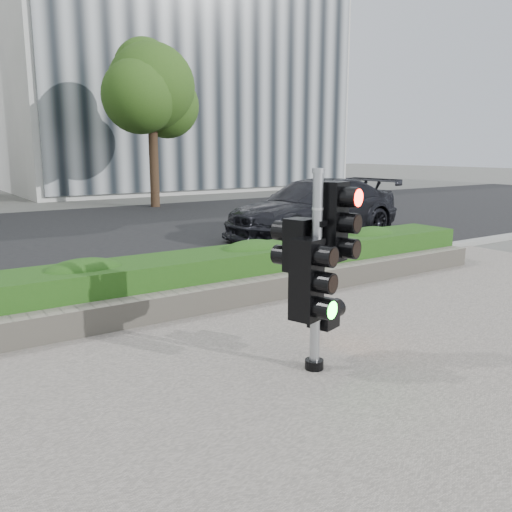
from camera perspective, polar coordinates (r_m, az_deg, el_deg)
name	(u,v)px	position (r m, az deg, el deg)	size (l,w,h in m)	color
ground	(267,359)	(6.07, 1.16, -10.81)	(120.00, 120.00, 0.00)	#51514C
sidewalk	(466,466)	(4.47, 21.20, -19.92)	(16.00, 11.00, 0.03)	#9E9389
road	(46,238)	(15.12, -21.28, 1.81)	(60.00, 13.00, 0.02)	black
curb	(151,292)	(8.68, -10.95, -3.79)	(60.00, 0.25, 0.12)	gray
stone_wall	(188,302)	(7.55, -7.21, -4.84)	(12.00, 0.32, 0.34)	gray
hedge	(167,281)	(8.07, -9.34, -2.60)	(12.00, 1.00, 0.68)	#3B7122
building_right	(173,83)	(33.05, -8.72, 17.53)	(18.00, 10.00, 12.00)	#B7B7B2
tree_right	(150,90)	(22.07, -11.06, 16.73)	(4.10, 3.58, 6.53)	black
traffic_signal	(315,261)	(5.48, 6.27, -0.49)	(0.75, 0.64, 2.06)	black
car_dark	(314,208)	(14.18, 6.13, 5.03)	(2.09, 5.15, 1.49)	black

